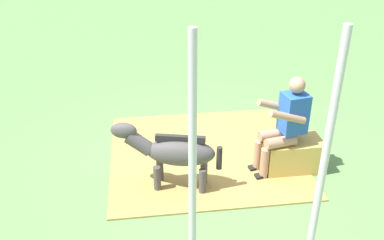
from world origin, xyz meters
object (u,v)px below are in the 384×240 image
at_px(hay_bale, 292,154).
at_px(pony_standing, 173,152).
at_px(tent_pole_mid, 193,196).
at_px(tent_pole_left, 319,190).
at_px(person_seated, 285,123).
at_px(soda_bottle, 312,144).

relative_size(hay_bale, pony_standing, 0.56).
relative_size(hay_bale, tent_pole_mid, 0.29).
bearing_deg(tent_pole_mid, tent_pole_left, 176.60).
relative_size(person_seated, soda_bottle, 5.39).
xyz_separation_m(hay_bale, soda_bottle, (-0.44, -0.38, -0.10)).
relative_size(person_seated, tent_pole_left, 0.52).
distance_m(soda_bottle, tent_pole_mid, 3.37).
bearing_deg(tent_pole_mid, pony_standing, -90.33).
distance_m(person_seated, soda_bottle, 0.94).
distance_m(pony_standing, tent_pole_mid, 1.98).
bearing_deg(hay_bale, tent_pole_mid, 51.61).
distance_m(person_seated, pony_standing, 1.46).
bearing_deg(person_seated, tent_pole_left, 76.87).
height_order(person_seated, pony_standing, person_seated).
distance_m(person_seated, tent_pole_left, 2.19).
bearing_deg(soda_bottle, pony_standing, 15.74).
bearing_deg(pony_standing, hay_bale, -173.10).
bearing_deg(pony_standing, tent_pole_mid, 89.67).
relative_size(person_seated, pony_standing, 1.00).
xyz_separation_m(pony_standing, tent_pole_left, (-0.95, 1.89, 0.76)).
bearing_deg(tent_pole_mid, soda_bottle, -130.37).
bearing_deg(tent_pole_left, pony_standing, -63.23).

